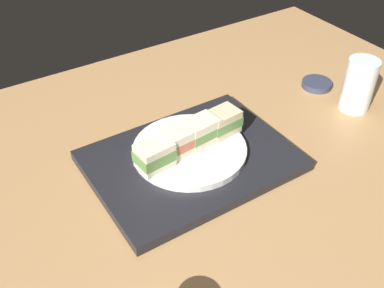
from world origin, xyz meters
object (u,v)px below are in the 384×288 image
(sandwich_farmost, at_px, (153,154))
(drinking_glass, at_px, (359,85))
(sandwich_nearmost, at_px, (223,122))
(small_sauce_dish, at_px, (317,84))
(sandwich_inner_near, at_px, (201,131))
(sandwich_plate, at_px, (190,150))
(sandwich_inner_far, at_px, (178,142))

(sandwich_farmost, height_order, drinking_glass, drinking_glass)
(sandwich_nearmost, bearing_deg, small_sauce_dish, -169.82)
(sandwich_inner_near, relative_size, small_sauce_dish, 0.97)
(sandwich_plate, height_order, sandwich_inner_far, sandwich_inner_far)
(drinking_glass, bearing_deg, sandwich_inner_far, -5.65)
(sandwich_nearmost, bearing_deg, sandwich_farmost, 4.61)
(sandwich_farmost, bearing_deg, small_sauce_dish, -171.66)
(sandwich_inner_far, bearing_deg, sandwich_plate, -175.39)
(sandwich_farmost, xyz_separation_m, drinking_glass, (-0.52, 0.04, 0.00))
(sandwich_inner_far, bearing_deg, sandwich_inner_near, -175.39)
(sandwich_plate, distance_m, drinking_glass, 0.43)
(sandwich_plate, relative_size, drinking_glass, 1.83)
(sandwich_inner_near, bearing_deg, sandwich_plate, 4.61)
(sandwich_nearmost, distance_m, small_sauce_dish, 0.35)
(sandwich_inner_near, height_order, small_sauce_dish, sandwich_inner_near)
(small_sauce_dish, bearing_deg, sandwich_plate, 9.08)
(sandwich_inner_near, bearing_deg, small_sauce_dish, -170.60)
(sandwich_inner_far, bearing_deg, sandwich_farmost, 4.61)
(sandwich_farmost, bearing_deg, sandwich_inner_far, -175.39)
(sandwich_plate, xyz_separation_m, sandwich_inner_near, (-0.03, -0.00, 0.03))
(sandwich_nearmost, xyz_separation_m, sandwich_inner_far, (0.11, 0.01, 0.00))
(sandwich_inner_near, height_order, sandwich_farmost, sandwich_inner_near)
(sandwich_plate, xyz_separation_m, small_sauce_dish, (-0.43, -0.07, -0.02))
(sandwich_inner_far, relative_size, drinking_glass, 0.58)
(sandwich_plate, bearing_deg, sandwich_nearmost, -175.39)
(sandwich_nearmost, xyz_separation_m, small_sauce_dish, (-0.34, -0.06, -0.05))
(sandwich_farmost, distance_m, small_sauce_dish, 0.52)
(sandwich_inner_far, bearing_deg, sandwich_nearmost, -175.39)
(sandwich_inner_far, xyz_separation_m, small_sauce_dish, (-0.45, -0.07, -0.05))
(sandwich_farmost, bearing_deg, sandwich_inner_near, -175.39)
(sandwich_inner_near, bearing_deg, sandwich_farmost, 4.61)
(sandwich_plate, relative_size, sandwich_inner_near, 3.18)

